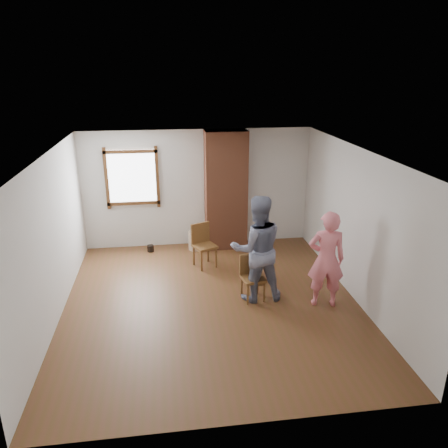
{
  "coord_description": "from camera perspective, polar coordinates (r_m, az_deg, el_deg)",
  "views": [
    {
      "loc": [
        -0.7,
        -6.59,
        3.86
      ],
      "look_at": [
        0.32,
        0.8,
        1.15
      ],
      "focal_mm": 35.0,
      "sensor_mm": 36.0,
      "label": 1
    }
  ],
  "objects": [
    {
      "name": "cake_slice",
      "position": [
        8.1,
        4.73,
        -3.54
      ],
      "size": [
        0.08,
        0.07,
        0.06
      ],
      "primitive_type": "cube",
      "color": "white",
      "rests_on": "cake_plate"
    },
    {
      "name": "dining_chair_right",
      "position": [
        7.64,
        3.65,
        -6.58
      ],
      "size": [
        0.43,
        0.43,
        0.8
      ],
      "rotation": [
        0.0,
        0.0,
        0.18
      ],
      "color": "brown",
      "rests_on": "ground"
    },
    {
      "name": "ground",
      "position": [
        7.67,
        -1.61,
        -10.27
      ],
      "size": [
        5.5,
        5.5,
        0.0
      ],
      "primitive_type": "plane",
      "color": "brown",
      "rests_on": "ground"
    },
    {
      "name": "cake_plate",
      "position": [
        8.11,
        4.65,
        -3.76
      ],
      "size": [
        0.18,
        0.18,
        0.01
      ],
      "primitive_type": "cylinder",
      "color": "white",
      "rests_on": "side_table"
    },
    {
      "name": "side_table",
      "position": [
        8.2,
        4.61,
        -5.05
      ],
      "size": [
        0.4,
        0.4,
        0.6
      ],
      "color": "brown",
      "rests_on": "ground"
    },
    {
      "name": "brick_chimney",
      "position": [
        9.53,
        0.24,
        4.39
      ],
      "size": [
        0.9,
        0.5,
        2.6
      ],
      "primitive_type": "cube",
      "color": "#965235",
      "rests_on": "ground"
    },
    {
      "name": "person_pink",
      "position": [
        7.45,
        13.21,
        -4.52
      ],
      "size": [
        0.68,
        0.51,
        1.68
      ],
      "primitive_type": "imported",
      "rotation": [
        0.0,
        0.0,
        2.95
      ],
      "color": "pink",
      "rests_on": "ground"
    },
    {
      "name": "stoneware_crock",
      "position": [
        9.72,
        -3.72,
        -2.15
      ],
      "size": [
        0.4,
        0.4,
        0.41
      ],
      "primitive_type": "cylinder",
      "rotation": [
        0.0,
        0.0,
        0.28
      ],
      "color": "#CAAD92",
      "rests_on": "ground"
    },
    {
      "name": "man",
      "position": [
        7.43,
        4.33,
        -3.24
      ],
      "size": [
        0.93,
        0.74,
        1.88
      ],
      "primitive_type": "imported",
      "rotation": [
        0.0,
        0.0,
        3.17
      ],
      "color": "#131536",
      "rests_on": "ground"
    },
    {
      "name": "room_shell",
      "position": [
        7.51,
        -2.68,
        4.09
      ],
      "size": [
        5.04,
        5.52,
        2.62
      ],
      "color": "silver",
      "rests_on": "ground"
    },
    {
      "name": "dark_pot",
      "position": [
        9.76,
        -9.58,
        -3.16
      ],
      "size": [
        0.15,
        0.15,
        0.15
      ],
      "primitive_type": "cylinder",
      "rotation": [
        0.0,
        0.0,
        -0.06
      ],
      "color": "black",
      "rests_on": "ground"
    },
    {
      "name": "dining_chair_left",
      "position": [
        8.84,
        -2.77,
        -2.44
      ],
      "size": [
        0.54,
        0.54,
        0.88
      ],
      "rotation": [
        0.0,
        0.0,
        0.41
      ],
      "color": "brown",
      "rests_on": "ground"
    }
  ]
}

